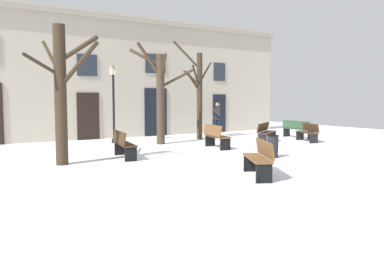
{
  "coord_description": "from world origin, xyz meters",
  "views": [
    {
      "loc": [
        -7.09,
        -9.8,
        1.98
      ],
      "look_at": [
        0.0,
        1.67,
        0.93
      ],
      "focal_mm": 35.12,
      "sensor_mm": 36.0,
      "label": 1
    }
  ],
  "objects_px": {
    "tree_foreground": "(198,91)",
    "person_by_shop_door": "(218,117)",
    "bench_near_center_tree": "(123,144)",
    "bench_facing_shops": "(216,136)",
    "streetlamp": "(113,95)",
    "tree_left_of_center": "(61,90)",
    "bench_by_litter_bin": "(266,132)",
    "bench_back_to_back_right": "(259,158)",
    "litter_bin": "(273,146)",
    "bench_back_to_back_left": "(298,129)",
    "bench_near_lamp": "(308,132)",
    "tree_center": "(160,93)"
  },
  "relations": [
    {
      "from": "tree_foreground",
      "to": "litter_bin",
      "type": "bearing_deg",
      "value": -99.45
    },
    {
      "from": "litter_bin",
      "to": "bench_back_to_back_right",
      "type": "xyz_separation_m",
      "value": [
        -2.52,
        -2.14,
        0.1
      ]
    },
    {
      "from": "tree_left_of_center",
      "to": "bench_back_to_back_left",
      "type": "relative_size",
      "value": 2.24
    },
    {
      "from": "bench_near_center_tree",
      "to": "bench_back_to_back_left",
      "type": "relative_size",
      "value": 0.92
    },
    {
      "from": "streetlamp",
      "to": "person_by_shop_door",
      "type": "height_order",
      "value": "streetlamp"
    },
    {
      "from": "bench_by_litter_bin",
      "to": "litter_bin",
      "type": "bearing_deg",
      "value": -163.34
    },
    {
      "from": "tree_center",
      "to": "litter_bin",
      "type": "bearing_deg",
      "value": -74.63
    },
    {
      "from": "streetlamp",
      "to": "tree_foreground",
      "type": "bearing_deg",
      "value": -8.65
    },
    {
      "from": "tree_left_of_center",
      "to": "litter_bin",
      "type": "height_order",
      "value": "tree_left_of_center"
    },
    {
      "from": "bench_back_to_back_left",
      "to": "bench_by_litter_bin",
      "type": "bearing_deg",
      "value": 106.68
    },
    {
      "from": "streetlamp",
      "to": "bench_facing_shops",
      "type": "xyz_separation_m",
      "value": [
        2.84,
        -3.93,
        -1.66
      ]
    },
    {
      "from": "tree_foreground",
      "to": "bench_back_to_back_left",
      "type": "xyz_separation_m",
      "value": [
        4.57,
        -2.21,
        -1.89
      ]
    },
    {
      "from": "bench_facing_shops",
      "to": "bench_by_litter_bin",
      "type": "bearing_deg",
      "value": -73.62
    },
    {
      "from": "tree_left_of_center",
      "to": "bench_facing_shops",
      "type": "height_order",
      "value": "tree_left_of_center"
    },
    {
      "from": "bench_near_center_tree",
      "to": "bench_by_litter_bin",
      "type": "height_order",
      "value": "bench_near_center_tree"
    },
    {
      "from": "tree_foreground",
      "to": "bench_back_to_back_right",
      "type": "bearing_deg",
      "value": -112.96
    },
    {
      "from": "tree_foreground",
      "to": "person_by_shop_door",
      "type": "bearing_deg",
      "value": 26.33
    },
    {
      "from": "tree_left_of_center",
      "to": "litter_bin",
      "type": "bearing_deg",
      "value": -20.05
    },
    {
      "from": "bench_near_center_tree",
      "to": "person_by_shop_door",
      "type": "distance_m",
      "value": 8.55
    },
    {
      "from": "bench_near_center_tree",
      "to": "streetlamp",
      "type": "bearing_deg",
      "value": -8.07
    },
    {
      "from": "streetlamp",
      "to": "bench_by_litter_bin",
      "type": "bearing_deg",
      "value": -31.36
    },
    {
      "from": "litter_bin",
      "to": "tree_foreground",
      "type": "bearing_deg",
      "value": 80.55
    },
    {
      "from": "tree_left_of_center",
      "to": "bench_near_lamp",
      "type": "xyz_separation_m",
      "value": [
        11.14,
        0.38,
        -1.8
      ]
    },
    {
      "from": "tree_foreground",
      "to": "tree_center",
      "type": "distance_m",
      "value": 2.68
    },
    {
      "from": "bench_near_center_tree",
      "to": "bench_back_to_back_left",
      "type": "bearing_deg",
      "value": -73.23
    },
    {
      "from": "tree_foreground",
      "to": "tree_left_of_center",
      "type": "distance_m",
      "value": 8.38
    },
    {
      "from": "bench_back_to_back_left",
      "to": "tree_left_of_center",
      "type": "bearing_deg",
      "value": 100.51
    },
    {
      "from": "streetlamp",
      "to": "bench_back_to_back_left",
      "type": "relative_size",
      "value": 1.87
    },
    {
      "from": "bench_back_to_back_left",
      "to": "bench_near_lamp",
      "type": "distance_m",
      "value": 1.6
    },
    {
      "from": "bench_by_litter_bin",
      "to": "bench_facing_shops",
      "type": "height_order",
      "value": "bench_facing_shops"
    },
    {
      "from": "tree_foreground",
      "to": "bench_by_litter_bin",
      "type": "height_order",
      "value": "tree_foreground"
    },
    {
      "from": "bench_back_to_back_right",
      "to": "litter_bin",
      "type": "bearing_deg",
      "value": 158.44
    },
    {
      "from": "streetlamp",
      "to": "litter_bin",
      "type": "distance_m",
      "value": 7.76
    },
    {
      "from": "bench_facing_shops",
      "to": "bench_back_to_back_right",
      "type": "distance_m",
      "value": 5.6
    },
    {
      "from": "tree_center",
      "to": "tree_left_of_center",
      "type": "height_order",
      "value": "tree_center"
    },
    {
      "from": "tree_left_of_center",
      "to": "person_by_shop_door",
      "type": "relative_size",
      "value": 2.32
    },
    {
      "from": "bench_facing_shops",
      "to": "bench_near_lamp",
      "type": "relative_size",
      "value": 1.01
    },
    {
      "from": "tree_center",
      "to": "bench_near_lamp",
      "type": "relative_size",
      "value": 2.79
    },
    {
      "from": "litter_bin",
      "to": "bench_near_lamp",
      "type": "bearing_deg",
      "value": 29.32
    },
    {
      "from": "tree_foreground",
      "to": "person_by_shop_door",
      "type": "distance_m",
      "value": 2.41
    },
    {
      "from": "bench_by_litter_bin",
      "to": "bench_back_to_back_left",
      "type": "bearing_deg",
      "value": -18.96
    },
    {
      "from": "bench_near_center_tree",
      "to": "bench_facing_shops",
      "type": "height_order",
      "value": "bench_facing_shops"
    },
    {
      "from": "tree_center",
      "to": "tree_left_of_center",
      "type": "bearing_deg",
      "value": -147.25
    },
    {
      "from": "tree_left_of_center",
      "to": "bench_back_to_back_right",
      "type": "bearing_deg",
      "value": -49.35
    },
    {
      "from": "bench_back_to_back_right",
      "to": "bench_facing_shops",
      "type": "bearing_deg",
      "value": -175.98
    },
    {
      "from": "bench_near_lamp",
      "to": "bench_by_litter_bin",
      "type": "bearing_deg",
      "value": -85.21
    },
    {
      "from": "bench_back_to_back_right",
      "to": "bench_near_lamp",
      "type": "relative_size",
      "value": 1.01
    },
    {
      "from": "bench_facing_shops",
      "to": "person_by_shop_door",
      "type": "height_order",
      "value": "person_by_shop_door"
    },
    {
      "from": "bench_by_litter_bin",
      "to": "bench_near_lamp",
      "type": "xyz_separation_m",
      "value": [
        2.01,
        -0.64,
        -0.05
      ]
    },
    {
      "from": "tree_left_of_center",
      "to": "bench_facing_shops",
      "type": "bearing_deg",
      "value": 6.15
    }
  ]
}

